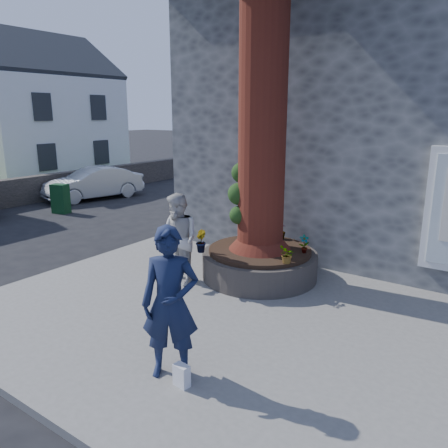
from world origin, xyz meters
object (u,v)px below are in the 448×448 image
Objects in this scene: planter at (259,263)px; woman at (178,240)px; car_silver at (94,183)px; man at (170,303)px; a_board_sign at (60,199)px.

planter is 1.73m from woman.
planter is at bearing 61.49° from woman.
planter is 10.68m from car_silver.
car_silver is at bearing 112.72° from man.
a_board_sign is (-8.80, 1.56, 0.09)m from planter.
man reaches higher than a_board_sign.
man reaches higher than planter.
a_board_sign is (1.14, -2.33, -0.13)m from car_silver.
woman is at bearing 96.44° from man.
woman reaches higher than car_silver.
man is at bearing -36.61° from woman.
man is at bearing -77.07° from planter.
planter is 3.73m from man.
woman is at bearing -34.83° from a_board_sign.
woman is (-1.11, -1.19, 0.59)m from planter.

